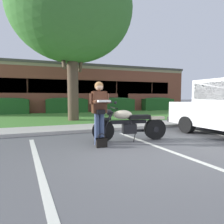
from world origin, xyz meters
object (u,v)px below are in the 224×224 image
object	(u,v)px
shade_tree	(72,10)
hedge_right	(158,104)
handbag	(102,142)
hedge_center_left	(67,105)
motorcycle	(133,124)
brick_building	(68,90)
hedge_center_right	(116,104)
rider_person	(99,108)
hedge_left	(7,106)

from	to	relation	value
shade_tree	hedge_right	xyz separation A→B (m)	(8.68, 5.22, -5.05)
handbag	hedge_center_left	size ratio (longest dim) A/B	0.11
motorcycle	brick_building	xyz separation A→B (m)	(0.08, 15.80, 1.56)
hedge_right	brick_building	size ratio (longest dim) A/B	0.14
hedge_center_left	motorcycle	bearing A→B (deg)	-86.25
handbag	brick_building	size ratio (longest dim) A/B	0.02
hedge_right	hedge_center_right	bearing A→B (deg)	180.00
hedge_right	shade_tree	bearing A→B (deg)	-149.00
rider_person	hedge_left	distance (m)	11.19
hedge_right	brick_building	bearing A→B (deg)	144.60
hedge_left	hedge_center_right	world-z (taller)	same
motorcycle	hedge_center_right	xyz separation A→B (m)	(3.52, 10.37, 0.17)
hedge_center_left	hedge_left	bearing A→B (deg)	180.00
motorcycle	shade_tree	bearing A→B (deg)	100.63
hedge_center_left	brick_building	xyz separation A→B (m)	(0.76, 5.42, 1.39)
handbag	hedge_center_right	xyz separation A→B (m)	(4.61, 10.80, 0.51)
rider_person	hedge_right	distance (m)	13.71
hedge_center_right	brick_building	bearing A→B (deg)	122.35
motorcycle	rider_person	world-z (taller)	rider_person
handbag	motorcycle	bearing A→B (deg)	21.47
shade_tree	hedge_center_right	distance (m)	8.53
handbag	hedge_left	bearing A→B (deg)	109.28
hedge_center_right	shade_tree	bearing A→B (deg)	-130.69
hedge_center_right	handbag	bearing A→B (deg)	-113.12
hedge_center_left	shade_tree	bearing A→B (deg)	-93.17
handbag	shade_tree	distance (m)	7.88
rider_person	shade_tree	world-z (taller)	shade_tree
hedge_center_left	hedge_right	size ratio (longest dim) A/B	1.06
motorcycle	shade_tree	xyz separation A→B (m)	(-0.97, 5.16, 5.22)
hedge_left	hedge_center_left	distance (m)	4.20
hedge_left	motorcycle	bearing A→B (deg)	-64.83
shade_tree	brick_building	distance (m)	11.30
hedge_right	rider_person	bearing A→B (deg)	-129.84
motorcycle	rider_person	distance (m)	1.20
rider_person	handbag	world-z (taller)	rider_person
hedge_left	shade_tree	bearing A→B (deg)	-53.17
rider_person	handbag	bearing A→B (deg)	-96.15
handbag	shade_tree	size ratio (longest dim) A/B	0.04
handbag	hedge_right	xyz separation A→B (m)	(8.81, 10.80, 0.51)
hedge_left	hedge_center_left	xyz separation A→B (m)	(4.20, 0.00, 0.00)
rider_person	hedge_center_right	bearing A→B (deg)	66.46
hedge_center_right	rider_person	bearing A→B (deg)	-113.54
handbag	hedge_right	world-z (taller)	hedge_right
rider_person	hedge_right	bearing A→B (deg)	50.16
shade_tree	hedge_right	size ratio (longest dim) A/B	2.76
motorcycle	hedge_right	xyz separation A→B (m)	(7.71, 10.37, 0.17)
rider_person	hedge_center_left	bearing A→B (deg)	87.90
rider_person	hedge_left	world-z (taller)	rider_person
hedge_center_left	hedge_right	xyz separation A→B (m)	(8.39, 0.00, 0.00)
shade_tree	hedge_center_left	xyz separation A→B (m)	(0.29, 5.22, -5.05)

